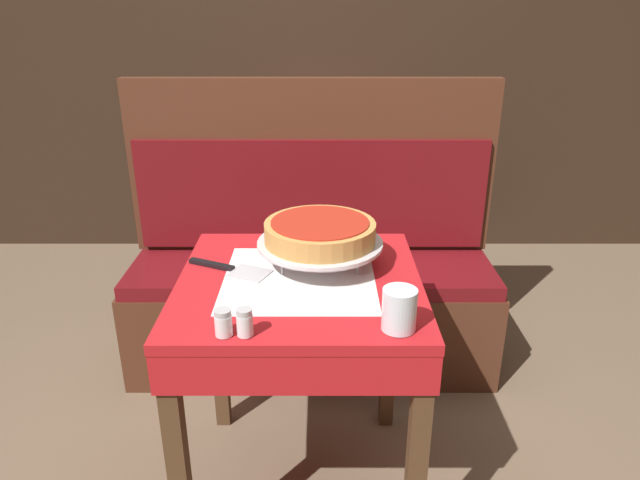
{
  "coord_description": "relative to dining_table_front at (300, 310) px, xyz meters",
  "views": [
    {
      "loc": [
        0.06,
        -1.45,
        1.48
      ],
      "look_at": [
        0.06,
        0.06,
        0.86
      ],
      "focal_mm": 32.0,
      "sensor_mm": 36.0,
      "label": 1
    }
  ],
  "objects": [
    {
      "name": "water_glass_near",
      "position": [
        0.25,
        -0.27,
        0.16
      ],
      "size": [
        0.08,
        0.08,
        0.1
      ],
      "color": "silver",
      "rests_on": "dining_table_front"
    },
    {
      "name": "back_wall_panel",
      "position": [
        0.0,
        2.08,
        0.54
      ],
      "size": [
        6.0,
        0.04,
        2.4
      ],
      "primitive_type": "cube",
      "color": "black",
      "rests_on": "ground_plane"
    },
    {
      "name": "condiment_caddy",
      "position": [
        0.1,
        1.56,
        0.13
      ],
      "size": [
        0.14,
        0.14,
        0.17
      ],
      "color": "black",
      "rests_on": "dining_table_rear"
    },
    {
      "name": "deep_dish_pizza",
      "position": [
        0.06,
        0.09,
        0.21
      ],
      "size": [
        0.32,
        0.32,
        0.06
      ],
      "color": "#C68E47",
      "rests_on": "pizza_pan_stand"
    },
    {
      "name": "pepper_shaker",
      "position": [
        -0.12,
        -0.3,
        0.14
      ],
      "size": [
        0.04,
        0.04,
        0.07
      ],
      "color": "silver",
      "rests_on": "dining_table_front"
    },
    {
      "name": "booth_bench",
      "position": [
        0.02,
        0.74,
        -0.3
      ],
      "size": [
        1.53,
        0.44,
        1.21
      ],
      "color": "#4C2819",
      "rests_on": "ground_plane"
    },
    {
      "name": "salt_shaker",
      "position": [
        -0.17,
        -0.3,
        0.14
      ],
      "size": [
        0.04,
        0.04,
        0.07
      ],
      "color": "silver",
      "rests_on": "dining_table_front"
    },
    {
      "name": "pizza_server",
      "position": [
        -0.2,
        0.05,
        0.11
      ],
      "size": [
        0.26,
        0.16,
        0.01
      ],
      "color": "#BCBCC1",
      "rests_on": "dining_table_front"
    },
    {
      "name": "dining_table_front",
      "position": [
        0.0,
        0.0,
        0.0
      ],
      "size": [
        0.69,
        0.69,
        0.76
      ],
      "color": "red",
      "rests_on": "ground_plane"
    },
    {
      "name": "pizza_pan_stand",
      "position": [
        0.06,
        0.09,
        0.17
      ],
      "size": [
        0.37,
        0.37,
        0.08
      ],
      "color": "#ADADB2",
      "rests_on": "dining_table_front"
    },
    {
      "name": "dining_table_rear",
      "position": [
        0.06,
        1.48,
        0.0
      ],
      "size": [
        0.8,
        0.8,
        0.75
      ],
      "color": "red",
      "rests_on": "ground_plane"
    }
  ]
}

